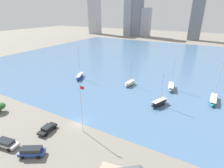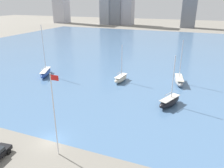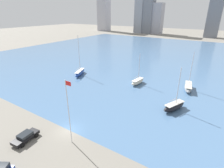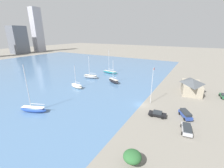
{
  "view_description": "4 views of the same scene",
  "coord_description": "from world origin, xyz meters",
  "views": [
    {
      "loc": [
        25.84,
        -28.95,
        26.79
      ],
      "look_at": [
        1.16,
        15.25,
        5.74
      ],
      "focal_mm": 28.0,
      "sensor_mm": 36.0,
      "label": 1
    },
    {
      "loc": [
        19.4,
        -23.14,
        20.53
      ],
      "look_at": [
        3.57,
        16.92,
        4.04
      ],
      "focal_mm": 35.0,
      "sensor_mm": 36.0,
      "label": 2
    },
    {
      "loc": [
        22.68,
        -19.5,
        21.89
      ],
      "look_at": [
        -2.01,
        18.98,
        2.98
      ],
      "focal_mm": 28.0,
      "sensor_mm": 36.0,
      "label": 3
    },
    {
      "loc": [
        -43.29,
        -14.12,
        22.32
      ],
      "look_at": [
        0.06,
        11.23,
        5.32
      ],
      "focal_mm": 24.0,
      "sensor_mm": 36.0,
      "label": 4
    }
  ],
  "objects": [
    {
      "name": "boat_shed",
      "position": [
        20.33,
        -13.15,
        2.81
      ],
      "size": [
        12.6,
        8.44,
        5.62
      ],
      "rotation": [
        0.0,
        0.0,
        0.16
      ],
      "color": "#9E937F",
      "rests_on": "ground_plane"
    },
    {
      "name": "parked_wagon_silver",
      "position": [
        -8.24,
        -14.19,
        0.89
      ],
      "size": [
        5.43,
        3.02,
        1.61
      ],
      "rotation": [
        0.0,
        0.0,
        -1.39
      ],
      "color": "#B7B7BC",
      "rests_on": "ground_plane"
    },
    {
      "name": "sailboat_teal",
      "position": [
        29.98,
        30.14,
        0.82
      ],
      "size": [
        2.66,
        9.65,
        13.54
      ],
      "rotation": [
        0.0,
        0.0,
        -0.04
      ],
      "color": "#1E757F",
      "rests_on": "harbor_water"
    },
    {
      "name": "sailboat_blue",
      "position": [
        -20.9,
        26.08,
        1.01
      ],
      "size": [
        4.8,
        8.39,
        14.39
      ],
      "rotation": [
        0.0,
        0.0,
        0.38
      ],
      "color": "#284CA8",
      "rests_on": "harbor_water"
    },
    {
      "name": "harbor_water",
      "position": [
        0.0,
        70.0,
        0.0
      ],
      "size": [
        180.0,
        140.0,
        0.0
      ],
      "color": "#4C7099",
      "rests_on": "ground_plane"
    },
    {
      "name": "parked_sedan_black",
      "position": [
        -4.58,
        -6.36,
        0.79
      ],
      "size": [
        2.7,
        4.99,
        1.51
      ],
      "rotation": [
        0.0,
        0.0,
        0.11
      ],
      "color": "black",
      "rests_on": "ground_plane"
    },
    {
      "name": "sailboat_cream",
      "position": [
        1.18,
        29.44,
        0.93
      ],
      "size": [
        2.73,
        6.44,
        9.97
      ],
      "rotation": [
        0.0,
        0.0,
        -0.12
      ],
      "color": "beige",
      "rests_on": "harbor_water"
    },
    {
      "name": "parked_suv_blue",
      "position": [
        -1.27,
        -13.25,
        1.06
      ],
      "size": [
        5.24,
        4.13,
        1.93
      ],
      "rotation": [
        0.0,
        0.0,
        -1.03
      ],
      "color": "#284293",
      "rests_on": "ground_plane"
    },
    {
      "name": "sailboat_black",
      "position": [
        15.46,
        19.34,
        1.0
      ],
      "size": [
        4.59,
        7.18,
        10.59
      ],
      "rotation": [
        0.0,
        0.0,
        -0.41
      ],
      "color": "black",
      "rests_on": "harbor_water"
    },
    {
      "name": "yard_shrub",
      "position": [
        -23.51,
        -6.7,
        1.76
      ],
      "size": [
        3.28,
        3.28,
        2.74
      ],
      "color": "#4C3823",
      "rests_on": "ground_plane"
    },
    {
      "name": "ground_plane",
      "position": [
        0.0,
        0.0,
        0.0
      ],
      "size": [
        500.0,
        500.0,
        0.0
      ],
      "primitive_type": "plane",
      "color": "gray"
    },
    {
      "name": "parked_pickup_green",
      "position": [
        20.46,
        -23.98,
        0.84
      ],
      "size": [
        4.84,
        2.85,
        1.71
      ],
      "rotation": [
        0.0,
        0.0,
        1.73
      ],
      "color": "#235B38",
      "rests_on": "ground_plane"
    },
    {
      "name": "flag_pole",
      "position": [
        2.93,
        -2.15,
        6.56
      ],
      "size": [
        1.24,
        0.14,
        12.14
      ],
      "color": "silver",
      "rests_on": "ground_plane"
    },
    {
      "name": "sailboat_gray",
      "position": [
        16.0,
        33.54,
        0.97
      ],
      "size": [
        3.64,
        8.31,
        11.39
      ],
      "rotation": [
        0.0,
        0.0,
        0.19
      ],
      "color": "gray",
      "rests_on": "harbor_water"
    }
  ]
}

